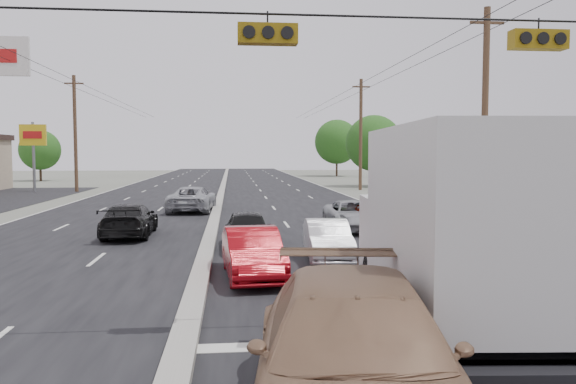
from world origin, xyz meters
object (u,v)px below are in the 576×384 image
(tree_left_far, at_px, (40,150))
(box_truck, at_px, (457,228))
(queue_car_c, at_px, (353,216))
(queue_car_e, at_px, (384,218))
(utility_pole_right_c, at_px, (361,134))
(red_sedan, at_px, (252,254))
(oncoming_far, at_px, (192,199))
(tree_right_mid, at_px, (374,143))
(oncoming_near, at_px, (129,220))
(pole_sign_far, at_px, (33,141))
(queue_car_a, at_px, (248,230))
(queue_car_b, at_px, (327,240))
(tree_right_far, at_px, (337,142))
(utility_pole_left_c, at_px, (75,133))
(utility_pole_right_b, at_px, (485,115))
(tan_sedan, at_px, (355,359))

(tree_left_far, distance_m, box_truck, 65.80)
(queue_car_c, relative_size, queue_car_e, 1.03)
(utility_pole_right_c, relative_size, red_sedan, 2.47)
(oncoming_far, bearing_deg, queue_car_c, 135.66)
(utility_pole_right_c, xyz_separation_m, tree_right_mid, (2.50, 5.00, -0.77))
(tree_right_mid, xyz_separation_m, oncoming_far, (-16.40, -22.52, -3.62))
(utility_pole_right_c, relative_size, oncoming_near, 2.17)
(pole_sign_far, xyz_separation_m, tree_right_mid, (31.00, 5.00, -0.07))
(queue_car_a, xyz_separation_m, queue_car_c, (4.73, 4.38, -0.03))
(tree_right_mid, relative_size, queue_car_c, 1.57)
(queue_car_b, height_order, oncoming_far, oncoming_far)
(utility_pole_right_c, xyz_separation_m, tree_right_far, (3.50, 30.00, -0.15))
(utility_pole_left_c, distance_m, utility_pole_right_c, 25.00)
(utility_pole_right_c, distance_m, queue_car_c, 27.15)
(oncoming_near, bearing_deg, utility_pole_right_b, -173.62)
(queue_car_b, height_order, queue_car_e, queue_car_e)
(pole_sign_far, height_order, tree_right_mid, tree_right_mid)
(tree_right_mid, height_order, queue_car_e, tree_right_mid)
(box_truck, relative_size, queue_car_e, 1.76)
(utility_pole_left_c, xyz_separation_m, tree_right_far, (28.50, 30.00, -0.15))
(tree_right_mid, distance_m, oncoming_near, 37.07)
(tan_sedan, bearing_deg, oncoming_near, 116.53)
(queue_car_a, bearing_deg, oncoming_near, 143.34)
(utility_pole_left_c, distance_m, queue_car_c, 32.31)
(utility_pole_right_b, distance_m, queue_car_e, 7.59)
(utility_pole_right_b, relative_size, queue_car_c, 2.19)
(tree_left_far, bearing_deg, queue_car_a, -65.09)
(tan_sedan, relative_size, queue_car_c, 1.34)
(utility_pole_left_c, xyz_separation_m, oncoming_near, (9.25, -27.05, -4.44))
(tree_right_far, bearing_deg, queue_car_a, -103.59)
(oncoming_near, bearing_deg, oncoming_far, -102.02)
(utility_pole_right_c, height_order, queue_car_e, utility_pole_right_c)
(tree_right_far, bearing_deg, oncoming_near, -108.64)
(tree_right_far, relative_size, box_truck, 1.05)
(utility_pole_right_c, bearing_deg, tree_right_far, 83.35)
(oncoming_near, bearing_deg, tree_right_mid, -120.70)
(utility_pole_right_c, xyz_separation_m, box_truck, (-7.46, -39.96, -3.14))
(tree_right_far, relative_size, tan_sedan, 1.33)
(pole_sign_far, relative_size, queue_car_a, 1.54)
(tree_right_mid, bearing_deg, tan_sedan, -104.66)
(tree_right_mid, xyz_separation_m, queue_car_b, (-11.14, -37.62, -3.72))
(pole_sign_far, bearing_deg, queue_car_c, -49.62)
(utility_pole_right_c, bearing_deg, queue_car_a, -110.06)
(tree_left_far, distance_m, queue_car_c, 54.02)
(utility_pole_right_c, relative_size, tree_left_far, 1.63)
(utility_pole_right_b, xyz_separation_m, tree_right_mid, (2.50, 30.00, -0.77))
(queue_car_e, bearing_deg, tree_left_far, 119.53)
(tree_right_far, distance_m, queue_car_a, 62.28)
(queue_car_c, bearing_deg, oncoming_near, -173.20)
(oncoming_near, xyz_separation_m, oncoming_far, (1.85, 9.54, 0.05))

